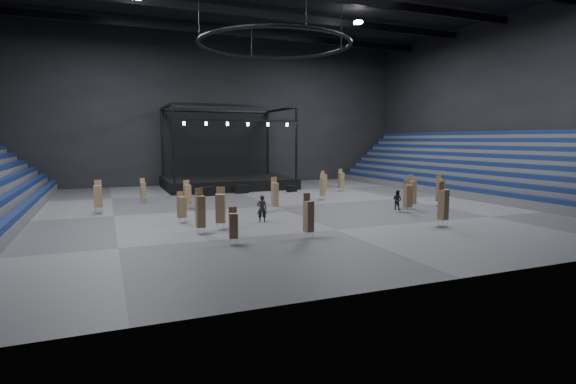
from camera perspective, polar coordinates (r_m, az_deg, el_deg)
name	(u,v)px	position (r m, az deg, el deg)	size (l,w,h in m)	color
floor	(275,206)	(37.21, -1.63, -1.83)	(50.00, 50.00, 0.00)	#464648
wall_back	(215,111)	(57.04, -9.25, 10.11)	(50.00, 0.20, 18.00)	black
wall_front	(472,46)	(19.00, 22.31, 16.79)	(50.00, 0.20, 18.00)	black
wall_right	(505,105)	(51.38, 25.86, 9.92)	(0.20, 42.00, 18.00)	black
bleachers_right	(486,177)	(49.89, 23.85, 1.77)	(7.20, 40.00, 6.40)	#474749
stage	(226,175)	(52.46, -7.91, 2.18)	(14.00, 10.00, 9.20)	black
truss_ring	(275,45)	(37.55, -1.70, 18.19)	(12.30, 12.30, 5.15)	black
flight_case_left	(207,191)	(44.80, -10.19, 0.09)	(1.35, 0.67, 0.90)	black
flight_case_mid	(242,189)	(46.43, -5.88, 0.38)	(1.31, 0.66, 0.88)	black
flight_case_right	(292,189)	(47.43, 0.48, 0.43)	(1.03, 0.52, 0.69)	black
chair_stack_0	(408,195)	(35.06, 14.97, -0.43)	(0.56, 0.56, 2.50)	silver
chair_stack_1	(98,196)	(36.51, -22.97, -0.45)	(0.60, 0.60, 2.50)	silver
chair_stack_2	(440,190)	(39.06, 18.76, 0.28)	(0.58, 0.58, 2.73)	silver
chair_stack_3	(341,180)	(48.21, 6.76, 1.57)	(0.50, 0.50, 2.40)	silver
chair_stack_4	(324,181)	(47.79, 4.57, 1.45)	(0.58, 0.58, 2.20)	silver
chair_stack_5	(182,207)	(30.41, -13.35, -1.81)	(0.60, 0.60, 2.11)	silver
chair_stack_6	(308,215)	(25.11, 2.62, -3.00)	(0.53, 0.53, 2.53)	silver
chair_stack_7	(412,192)	(36.94, 15.49, 0.03)	(0.57, 0.57, 2.71)	silver
chair_stack_8	(187,194)	(36.62, -12.67, -0.22)	(0.58, 0.58, 2.29)	silver
chair_stack_9	(233,225)	(23.68, -6.96, -4.18)	(0.51, 0.51, 2.00)	silver
chair_stack_10	(220,208)	(27.64, -8.57, -1.98)	(0.71, 0.71, 2.64)	silver
chair_stack_11	(200,211)	(26.68, -11.07, -2.36)	(0.52, 0.52, 2.70)	silver
chair_stack_12	(443,204)	(30.29, 19.12, -1.43)	(0.59, 0.59, 2.82)	silver
chair_stack_13	(143,190)	(41.09, -17.94, 0.23)	(0.45, 0.45, 2.16)	silver
chair_stack_14	(323,186)	(41.44, 4.45, 0.72)	(0.45, 0.45, 2.39)	silver
chair_stack_15	(275,194)	(34.53, -1.68, -0.25)	(0.47, 0.47, 2.65)	silver
man_center	(262,209)	(30.08, -3.33, -2.12)	(0.66, 0.44, 1.82)	black
crew_member	(397,200)	(36.46, 13.70, -0.97)	(0.75, 0.58, 1.54)	black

